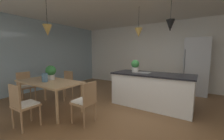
% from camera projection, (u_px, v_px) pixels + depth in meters
% --- Properties ---
extents(ground_plane, '(10.00, 8.40, 0.04)m').
position_uv_depth(ground_plane, '(132.00, 118.00, 3.11)').
color(ground_plane, brown).
extents(wall_back_kitchen, '(10.00, 0.12, 2.70)m').
position_uv_depth(wall_back_kitchen, '(167.00, 56.00, 5.66)').
color(wall_back_kitchen, white).
rests_on(wall_back_kitchen, ground_plane).
extents(window_wall_left_glazing, '(0.06, 8.40, 2.70)m').
position_uv_depth(window_wall_left_glazing, '(34.00, 56.00, 5.16)').
color(window_wall_left_glazing, '#9EB7C6').
rests_on(window_wall_left_glazing, ground_plane).
extents(dining_table, '(1.74, 0.84, 0.75)m').
position_uv_depth(dining_table, '(49.00, 84.00, 3.45)').
color(dining_table, tan).
rests_on(dining_table, ground_plane).
extents(chair_kitchen_end, '(0.41, 0.41, 0.87)m').
position_uv_depth(chair_kitchen_end, '(85.00, 101.00, 2.80)').
color(chair_kitchen_end, '#A87F56').
rests_on(chair_kitchen_end, ground_plane).
extents(chair_far_left, '(0.42, 0.42, 0.87)m').
position_uv_depth(chair_far_left, '(65.00, 84.00, 4.35)').
color(chair_far_left, '#A87F56').
rests_on(chair_far_left, ground_plane).
extents(chair_near_right, '(0.41, 0.41, 0.87)m').
position_uv_depth(chair_near_right, '(23.00, 104.00, 2.61)').
color(chair_near_right, '#A87F56').
rests_on(chair_near_right, ground_plane).
extents(chair_window_end, '(0.43, 0.43, 0.87)m').
position_uv_depth(chair_window_end, '(26.00, 85.00, 4.15)').
color(chair_window_end, '#A87F56').
rests_on(chair_window_end, ground_plane).
extents(kitchen_island, '(2.09, 0.90, 0.91)m').
position_uv_depth(kitchen_island, '(151.00, 89.00, 3.74)').
color(kitchen_island, white).
rests_on(kitchen_island, ground_plane).
extents(refrigerator, '(0.76, 0.67, 1.96)m').
position_uv_depth(refrigerator, '(196.00, 67.00, 4.78)').
color(refrigerator, '#B2B5B7').
rests_on(refrigerator, ground_plane).
extents(pendant_over_table, '(0.21, 0.21, 0.86)m').
position_uv_depth(pendant_over_table, '(48.00, 30.00, 3.18)').
color(pendant_over_table, black).
extents(pendant_over_island_main, '(0.21, 0.21, 0.82)m').
position_uv_depth(pendant_over_island_main, '(139.00, 33.00, 3.78)').
color(pendant_over_island_main, black).
extents(pendant_over_island_aux, '(0.21, 0.21, 0.73)m').
position_uv_depth(pendant_over_island_aux, '(170.00, 25.00, 3.32)').
color(pendant_over_island_aux, black).
extents(potted_plant_on_island, '(0.23, 0.23, 0.35)m').
position_uv_depth(potted_plant_on_island, '(135.00, 66.00, 3.93)').
color(potted_plant_on_island, beige).
rests_on(potted_plant_on_island, kitchen_island).
extents(potted_plant_on_table, '(0.26, 0.26, 0.38)m').
position_uv_depth(potted_plant_on_table, '(51.00, 72.00, 3.56)').
color(potted_plant_on_table, beige).
rests_on(potted_plant_on_table, dining_table).
extents(vase_on_dining_table, '(0.13, 0.13, 0.21)m').
position_uv_depth(vase_on_dining_table, '(45.00, 77.00, 3.33)').
color(vase_on_dining_table, slate).
rests_on(vase_on_dining_table, dining_table).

